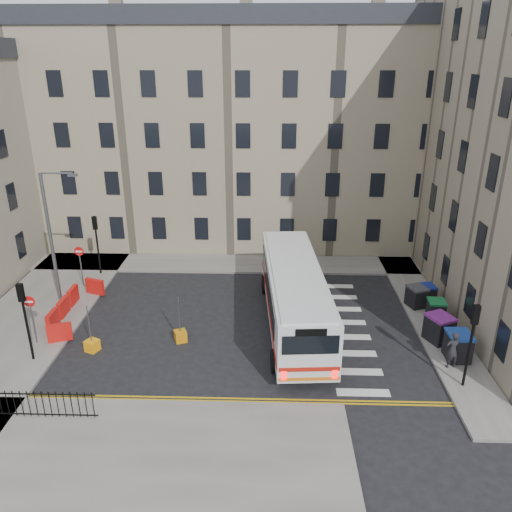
# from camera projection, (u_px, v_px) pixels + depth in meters

# --- Properties ---
(ground) EXTENTS (120.00, 120.00, 0.00)m
(ground) POSITION_uv_depth(u_px,v_px,m) (274.00, 325.00, 28.21)
(ground) COLOR black
(ground) RESTS_ON ground
(pavement_north) EXTENTS (36.00, 3.20, 0.15)m
(pavement_north) POSITION_uv_depth(u_px,v_px,m) (192.00, 263.00, 36.33)
(pavement_north) COLOR slate
(pavement_north) RESTS_ON ground
(pavement_east) EXTENTS (2.40, 26.00, 0.15)m
(pavement_east) POSITION_uv_depth(u_px,v_px,m) (416.00, 294.00, 31.62)
(pavement_east) COLOR slate
(pavement_east) RESTS_ON ground
(pavement_west) EXTENTS (6.00, 22.00, 0.15)m
(pavement_west) POSITION_uv_depth(u_px,v_px,m) (38.00, 311.00, 29.52)
(pavement_west) COLOR slate
(pavement_west) RESTS_ON ground
(pavement_sw) EXTENTS (20.00, 6.00, 0.15)m
(pavement_sw) POSITION_uv_depth(u_px,v_px,m) (93.00, 451.00, 19.11)
(pavement_sw) COLOR slate
(pavement_sw) RESTS_ON ground
(terrace_north) EXTENTS (38.30, 10.80, 17.20)m
(terrace_north) POSITION_uv_depth(u_px,v_px,m) (187.00, 130.00, 39.56)
(terrace_north) COLOR gray
(terrace_north) RESTS_ON ground
(traffic_light_east) EXTENTS (0.28, 0.22, 4.10)m
(traffic_light_east) POSITION_uv_depth(u_px,v_px,m) (472.00, 333.00, 21.78)
(traffic_light_east) COLOR black
(traffic_light_east) RESTS_ON pavement_east
(traffic_light_nw) EXTENTS (0.28, 0.22, 4.10)m
(traffic_light_nw) POSITION_uv_depth(u_px,v_px,m) (96.00, 236.00, 33.51)
(traffic_light_nw) COLOR black
(traffic_light_nw) RESTS_ON pavement_west
(traffic_light_sw) EXTENTS (0.28, 0.22, 4.10)m
(traffic_light_sw) POSITION_uv_depth(u_px,v_px,m) (24.00, 310.00, 23.78)
(traffic_light_sw) COLOR black
(traffic_light_sw) RESTS_ON pavement_west
(streetlamp) EXTENTS (0.50, 0.22, 8.14)m
(streetlamp) POSITION_uv_depth(u_px,v_px,m) (51.00, 238.00, 28.82)
(streetlamp) COLOR #595B5E
(streetlamp) RESTS_ON pavement_west
(no_entry_north) EXTENTS (0.60, 0.08, 3.00)m
(no_entry_north) POSITION_uv_depth(u_px,v_px,m) (80.00, 258.00, 31.97)
(no_entry_north) COLOR #595B5E
(no_entry_north) RESTS_ON pavement_west
(no_entry_south) EXTENTS (0.60, 0.08, 3.00)m
(no_entry_south) POSITION_uv_depth(u_px,v_px,m) (31.00, 310.00, 25.48)
(no_entry_south) COLOR #595B5E
(no_entry_south) RESTS_ON pavement_west
(roadworks_barriers) EXTENTS (1.66, 6.26, 1.00)m
(roadworks_barriers) POSITION_uv_depth(u_px,v_px,m) (70.00, 307.00, 28.77)
(roadworks_barriers) COLOR red
(roadworks_barriers) RESTS_ON pavement_west
(iron_railings) EXTENTS (7.80, 0.04, 1.20)m
(iron_railings) POSITION_uv_depth(u_px,v_px,m) (4.00, 404.00, 20.66)
(iron_railings) COLOR black
(iron_railings) RESTS_ON pavement_sw
(bus) EXTENTS (3.83, 12.70, 3.40)m
(bus) POSITION_uv_depth(u_px,v_px,m) (294.00, 293.00, 27.52)
(bus) COLOR silver
(bus) RESTS_ON ground
(wheelie_bin_a) EXTENTS (1.15, 1.32, 1.42)m
(wheelie_bin_a) POSITION_uv_depth(u_px,v_px,m) (458.00, 346.00, 24.55)
(wheelie_bin_a) COLOR black
(wheelie_bin_a) RESTS_ON pavement_east
(wheelie_bin_b) EXTENTS (1.59, 1.67, 1.45)m
(wheelie_bin_b) POSITION_uv_depth(u_px,v_px,m) (439.00, 328.00, 26.12)
(wheelie_bin_b) COLOR black
(wheelie_bin_b) RESTS_ON pavement_east
(wheelie_bin_c) EXTENTS (1.00, 1.13, 1.18)m
(wheelie_bin_c) POSITION_uv_depth(u_px,v_px,m) (436.00, 310.00, 28.26)
(wheelie_bin_c) COLOR black
(wheelie_bin_c) RESTS_ON pavement_east
(wheelie_bin_d) EXTENTS (1.30, 1.39, 1.24)m
(wheelie_bin_d) POSITION_uv_depth(u_px,v_px,m) (417.00, 296.00, 29.80)
(wheelie_bin_d) COLOR black
(wheelie_bin_d) RESTS_ON pavement_east
(wheelie_bin_e) EXTENTS (1.05, 1.16, 1.13)m
(wheelie_bin_e) POSITION_uv_depth(u_px,v_px,m) (427.00, 294.00, 30.26)
(wheelie_bin_e) COLOR black
(wheelie_bin_e) RESTS_ON pavement_east
(pedestrian) EXTENTS (0.77, 0.58, 1.90)m
(pedestrian) POSITION_uv_depth(u_px,v_px,m) (453.00, 350.00, 23.79)
(pedestrian) COLOR black
(pedestrian) RESTS_ON pavement_east
(bollard_yellow) EXTENTS (0.80, 0.80, 0.60)m
(bollard_yellow) POSITION_uv_depth(u_px,v_px,m) (92.00, 345.00, 25.63)
(bollard_yellow) COLOR #FF9B0E
(bollard_yellow) RESTS_ON ground
(bollard_chevron) EXTENTS (0.79, 0.79, 0.60)m
(bollard_chevron) POSITION_uv_depth(u_px,v_px,m) (181.00, 336.00, 26.49)
(bollard_chevron) COLOR orange
(bollard_chevron) RESTS_ON ground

